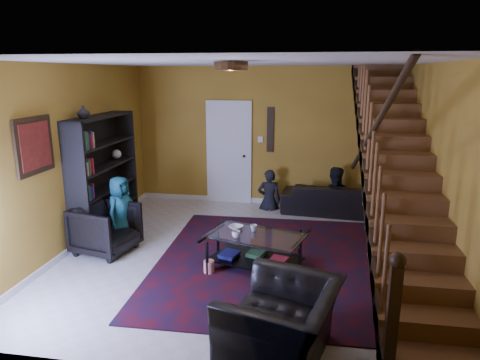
% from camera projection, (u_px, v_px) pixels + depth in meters
% --- Properties ---
extents(floor, '(5.50, 5.50, 0.00)m').
position_uv_depth(floor, '(242.00, 256.00, 6.39)').
color(floor, beige).
rests_on(floor, ground).
extents(room, '(5.50, 5.50, 5.50)m').
position_uv_depth(room, '(182.00, 219.00, 7.87)').
color(room, '#B48F28').
rests_on(room, ground).
extents(staircase, '(0.95, 5.02, 3.18)m').
position_uv_depth(staircase, '(398.00, 170.00, 5.72)').
color(staircase, brown).
rests_on(staircase, floor).
extents(bookshelf, '(0.35, 1.80, 2.00)m').
position_uv_depth(bookshelf, '(105.00, 178.00, 7.11)').
color(bookshelf, black).
rests_on(bookshelf, floor).
extents(door, '(0.82, 0.05, 2.05)m').
position_uv_depth(door, '(229.00, 154.00, 8.86)').
color(door, silver).
rests_on(door, floor).
extents(framed_picture, '(0.04, 0.74, 0.74)m').
position_uv_depth(framed_picture, '(34.00, 146.00, 5.51)').
color(framed_picture, maroon).
rests_on(framed_picture, room).
extents(wall_hanging, '(0.14, 0.03, 0.90)m').
position_uv_depth(wall_hanging, '(270.00, 130.00, 8.61)').
color(wall_hanging, black).
rests_on(wall_hanging, room).
extents(ceiling_fixture, '(0.40, 0.40, 0.10)m').
position_uv_depth(ceiling_fixture, '(231.00, 66.00, 4.96)').
color(ceiling_fixture, '#3F2814').
rests_on(ceiling_fixture, room).
extents(rug, '(3.34, 3.79, 0.02)m').
position_uv_depth(rug, '(272.00, 262.00, 6.18)').
color(rug, '#3E0B11').
rests_on(rug, floor).
extents(sofa, '(2.05, 0.96, 0.58)m').
position_uv_depth(sofa, '(334.00, 199.00, 8.30)').
color(sofa, black).
rests_on(sofa, floor).
extents(armchair_left, '(0.98, 0.97, 0.75)m').
position_uv_depth(armchair_left, '(106.00, 229.00, 6.45)').
color(armchair_left, black).
rests_on(armchair_left, floor).
extents(armchair_right, '(1.25, 1.34, 0.73)m').
position_uv_depth(armchair_right, '(281.00, 323.00, 4.04)').
color(armchair_right, black).
rests_on(armchair_right, floor).
extents(person_adult_a, '(0.48, 0.33, 1.26)m').
position_uv_depth(person_adult_a, '(269.00, 200.00, 8.57)').
color(person_adult_a, black).
rests_on(person_adult_a, sofa).
extents(person_adult_b, '(0.69, 0.55, 1.36)m').
position_uv_depth(person_adult_b, '(333.00, 201.00, 8.36)').
color(person_adult_b, black).
rests_on(person_adult_b, sofa).
extents(person_child, '(0.47, 0.61, 1.12)m').
position_uv_depth(person_child, '(120.00, 211.00, 6.70)').
color(person_child, '#1A5F65').
rests_on(person_child, armchair_left).
extents(coffee_table, '(1.45, 1.10, 0.49)m').
position_uv_depth(coffee_table, '(256.00, 249.00, 5.95)').
color(coffee_table, black).
rests_on(coffee_table, floor).
extents(cup_a, '(0.15, 0.15, 0.09)m').
position_uv_depth(cup_a, '(236.00, 234.00, 5.79)').
color(cup_a, '#999999').
rests_on(cup_a, coffee_table).
extents(cup_b, '(0.12, 0.12, 0.09)m').
position_uv_depth(cup_b, '(254.00, 228.00, 6.03)').
color(cup_b, '#999999').
rests_on(cup_b, coffee_table).
extents(bowl, '(0.26, 0.26, 0.05)m').
position_uv_depth(bowl, '(236.00, 227.00, 6.12)').
color(bowl, '#999999').
rests_on(bowl, coffee_table).
extents(vase, '(0.18, 0.18, 0.19)m').
position_uv_depth(vase, '(83.00, 112.00, 6.36)').
color(vase, '#999999').
rests_on(vase, bookshelf).
extents(popcorn_bucket, '(0.19, 0.19, 0.17)m').
position_uv_depth(popcorn_bucket, '(209.00, 267.00, 5.81)').
color(popcorn_bucket, red).
rests_on(popcorn_bucket, rug).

